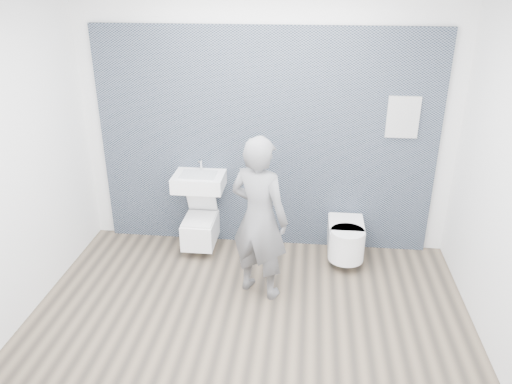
# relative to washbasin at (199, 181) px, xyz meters

# --- Properties ---
(ground) EXTENTS (4.00, 4.00, 0.00)m
(ground) POSITION_rel_washbasin_xyz_m (0.69, -1.24, -0.81)
(ground) COLOR brown
(ground) RESTS_ON ground
(room_shell) EXTENTS (4.00, 4.00, 4.00)m
(room_shell) POSITION_rel_washbasin_xyz_m (0.69, -1.24, 0.93)
(room_shell) COLOR white
(room_shell) RESTS_ON ground
(tile_wall) EXTENTS (3.60, 0.06, 2.40)m
(tile_wall) POSITION_rel_washbasin_xyz_m (0.69, 0.23, -0.81)
(tile_wall) COLOR black
(tile_wall) RESTS_ON ground
(washbasin) EXTENTS (0.54, 0.40, 0.41)m
(washbasin) POSITION_rel_washbasin_xyz_m (0.00, 0.00, 0.00)
(washbasin) COLOR white
(washbasin) RESTS_ON ground
(toilet_square) EXTENTS (0.34, 0.50, 0.65)m
(toilet_square) POSITION_rel_washbasin_xyz_m (0.00, -0.04, -0.55)
(toilet_square) COLOR white
(toilet_square) RESTS_ON ground
(toilet_rounded) EXTENTS (0.37, 0.63, 0.34)m
(toilet_rounded) POSITION_rel_washbasin_xyz_m (1.59, -0.12, -0.55)
(toilet_rounded) COLOR white
(toilet_rounded) RESTS_ON ground
(info_placard) EXTENTS (0.32, 0.03, 0.43)m
(info_placard) POSITION_rel_washbasin_xyz_m (2.09, 0.19, -0.81)
(info_placard) COLOR white
(info_placard) RESTS_ON ground
(visitor) EXTENTS (0.68, 0.58, 1.59)m
(visitor) POSITION_rel_washbasin_xyz_m (0.73, -0.77, -0.02)
(visitor) COLOR slate
(visitor) RESTS_ON ground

